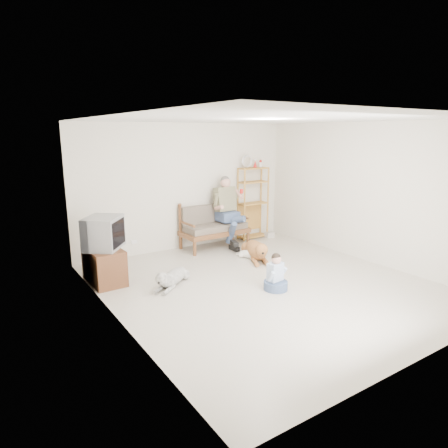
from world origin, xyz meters
TOP-DOWN VIEW (x-y plane):
  - floor at (0.00, 0.00)m, footprint 5.50×5.50m
  - ceiling at (0.00, 0.00)m, footprint 5.50×5.50m
  - wall_back at (0.00, 2.75)m, footprint 5.00×0.00m
  - wall_front at (0.00, -2.75)m, footprint 5.00×0.00m
  - wall_left at (-2.50, 0.00)m, footprint 0.00×5.50m
  - wall_right at (2.50, 0.00)m, footprint 0.00×5.50m
  - loveseat at (0.49, 2.44)m, footprint 1.52×0.74m
  - man at (0.78, 2.21)m, footprint 0.59×0.85m
  - etagere at (1.67, 2.55)m, footprint 0.75×0.33m
  - book_stack at (2.04, 2.35)m, footprint 0.21×0.16m
  - tv_stand at (-2.23, 1.58)m, footprint 0.53×0.92m
  - crt_tv at (-2.19, 1.56)m, footprint 0.81×0.83m
  - wall_outlet at (-1.25, 2.73)m, footprint 0.12×0.02m
  - golden_retriever at (0.75, 1.20)m, footprint 0.74×1.34m
  - shaggy_dog at (-1.34, 0.81)m, footprint 0.92×0.80m
  - terrier at (0.65, 1.26)m, footprint 0.30×0.58m
  - child at (-0.00, -0.27)m, footprint 0.39×0.39m

SIDE VIEW (x-z plane):
  - floor at x=0.00m, z-range 0.00..0.00m
  - book_stack at x=2.04m, z-range 0.00..0.13m
  - terrier at x=0.65m, z-range -0.02..0.21m
  - shaggy_dog at x=-1.34m, z-range -0.03..0.31m
  - golden_retriever at x=0.75m, z-range -0.04..0.39m
  - child at x=0.00m, z-range -0.09..0.53m
  - wall_outlet at x=-1.25m, z-range 0.26..0.34m
  - tv_stand at x=-2.23m, z-range 0.00..0.60m
  - loveseat at x=0.49m, z-range 0.01..0.96m
  - man at x=0.78m, z-range 0.03..1.40m
  - crt_tv at x=-2.19m, z-range 0.60..1.14m
  - etagere at x=1.67m, z-range -0.12..1.87m
  - wall_left at x=-2.50m, z-range -1.40..4.10m
  - wall_right at x=2.50m, z-range -1.40..4.10m
  - wall_back at x=0.00m, z-range -1.15..3.85m
  - wall_front at x=0.00m, z-range -1.15..3.85m
  - ceiling at x=0.00m, z-range 2.70..2.70m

